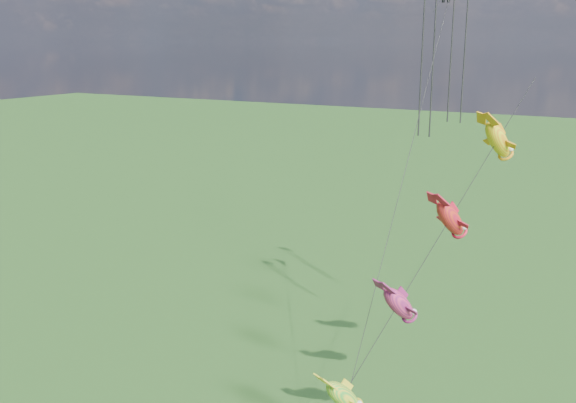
% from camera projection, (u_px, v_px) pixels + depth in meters
% --- Properties ---
extents(fish_windsock_rig, '(6.40, 14.72, 16.24)m').
position_uv_depth(fish_windsock_rig, '(424.00, 262.00, 25.94)').
color(fish_windsock_rig, brown).
rests_on(fish_windsock_rig, ground).
extents(parafoil_rig, '(1.80, 17.53, 23.50)m').
position_uv_depth(parafoil_rig, '(445.00, 2.00, 32.10)').
color(parafoil_rig, brown).
rests_on(parafoil_rig, ground).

